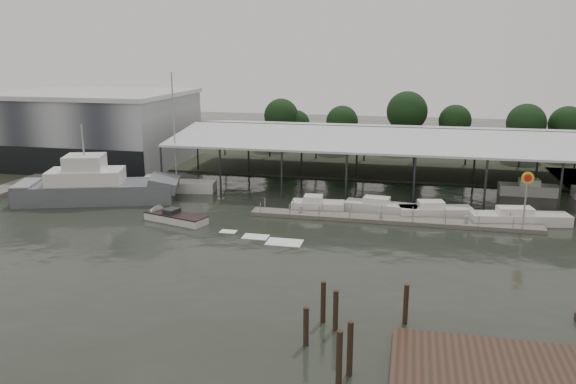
% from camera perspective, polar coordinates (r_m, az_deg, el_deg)
% --- Properties ---
extents(ground, '(200.00, 200.00, 0.00)m').
position_cam_1_polar(ground, '(49.04, -7.88, -5.30)').
color(ground, '#242A22').
rests_on(ground, ground).
extents(land_strip_far, '(140.00, 30.00, 0.30)m').
position_cam_1_polar(land_strip_far, '(88.30, 1.53, 3.70)').
color(land_strip_far, '#34392B').
rests_on(land_strip_far, ground).
extents(land_strip_west, '(20.00, 40.00, 0.30)m').
position_cam_1_polar(land_strip_west, '(93.85, -24.79, 3.02)').
color(land_strip_west, '#34392B').
rests_on(land_strip_west, ground).
extents(storage_warehouse, '(24.50, 20.50, 10.50)m').
position_cam_1_polar(storage_warehouse, '(86.30, -18.76, 6.19)').
color(storage_warehouse, '#A5A9AF').
rests_on(storage_warehouse, ground).
extents(covered_boat_shed, '(58.24, 24.00, 6.96)m').
position_cam_1_polar(covered_boat_shed, '(71.96, 12.86, 5.79)').
color(covered_boat_shed, white).
rests_on(covered_boat_shed, ground).
extents(trawler_dock, '(3.00, 18.00, 0.50)m').
position_cam_1_polar(trawler_dock, '(75.41, -25.93, 0.52)').
color(trawler_dock, slate).
rests_on(trawler_dock, ground).
extents(floating_dock, '(28.00, 2.00, 1.40)m').
position_cam_1_polar(floating_dock, '(55.64, 10.47, -2.80)').
color(floating_dock, slate).
rests_on(floating_dock, ground).
extents(shell_fuel_sign, '(1.10, 0.18, 5.55)m').
position_cam_1_polar(shell_fuel_sign, '(55.67, 23.07, 0.25)').
color(shell_fuel_sign, '#989B9E').
rests_on(shell_fuel_sign, ground).
extents(boardwalk_platform, '(15.00, 12.00, 0.50)m').
position_cam_1_polar(boardwalk_platform, '(33.30, 25.94, -16.28)').
color(boardwalk_platform, '#392117').
rests_on(boardwalk_platform, ground).
extents(grey_trawler, '(18.04, 9.91, 8.84)m').
position_cam_1_polar(grey_trawler, '(65.30, -18.80, 0.46)').
color(grey_trawler, '#5A5E64').
rests_on(grey_trawler, ground).
extents(white_sailboat, '(10.36, 4.03, 14.04)m').
position_cam_1_polar(white_sailboat, '(67.95, -11.77, 0.65)').
color(white_sailboat, silver).
rests_on(white_sailboat, ground).
extents(speedboat_underway, '(17.71, 7.04, 2.00)m').
position_cam_1_polar(speedboat_underway, '(56.18, -11.78, -2.50)').
color(speedboat_underway, silver).
rests_on(speedboat_underway, ground).
extents(moored_cruiser_0, '(5.55, 2.62, 1.70)m').
position_cam_1_polar(moored_cruiser_0, '(58.30, 2.99, -1.37)').
color(moored_cruiser_0, silver).
rests_on(moored_cruiser_0, ground).
extents(moored_cruiser_1, '(7.66, 3.22, 1.70)m').
position_cam_1_polar(moored_cruiser_1, '(58.37, 9.38, -1.53)').
color(moored_cruiser_1, silver).
rests_on(moored_cruiser_1, ground).
extents(moored_cruiser_2, '(7.46, 3.64, 1.70)m').
position_cam_1_polar(moored_cruiser_2, '(58.04, 14.69, -1.90)').
color(moored_cruiser_2, silver).
rests_on(moored_cruiser_2, ground).
extents(moored_cruiser_3, '(9.51, 3.74, 1.70)m').
position_cam_1_polar(moored_cruiser_3, '(58.35, 22.41, -2.45)').
color(moored_cruiser_3, silver).
rests_on(moored_cruiser_3, ground).
extents(mooring_pilings, '(5.78, 7.88, 3.69)m').
position_cam_1_polar(mooring_pilings, '(32.62, 5.71, -13.73)').
color(mooring_pilings, '#35251A').
rests_on(mooring_pilings, ground).
extents(horizon_tree_line, '(64.33, 10.46, 9.84)m').
position_cam_1_polar(horizon_tree_line, '(92.48, 17.87, 7.01)').
color(horizon_tree_line, '#2F2215').
rests_on(horizon_tree_line, ground).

